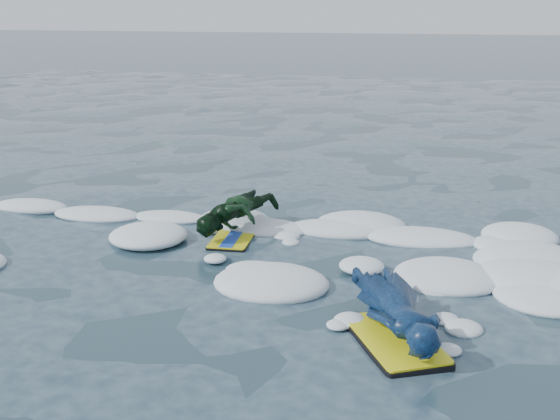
% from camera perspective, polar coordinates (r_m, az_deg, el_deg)
% --- Properties ---
extents(ground, '(120.00, 120.00, 0.00)m').
position_cam_1_polar(ground, '(7.74, -1.65, -5.28)').
color(ground, '#172A38').
rests_on(ground, ground).
extents(foam_band, '(12.00, 3.10, 0.30)m').
position_cam_1_polar(foam_band, '(8.68, -0.01, -2.80)').
color(foam_band, white).
rests_on(foam_band, ground).
extents(prone_woman_unit, '(1.16, 1.77, 0.43)m').
position_cam_1_polar(prone_woman_unit, '(6.42, 9.52, -8.18)').
color(prone_woman_unit, black).
rests_on(prone_woman_unit, ground).
extents(prone_child_unit, '(1.11, 1.48, 0.52)m').
position_cam_1_polar(prone_child_unit, '(8.88, -3.50, -0.57)').
color(prone_child_unit, black).
rests_on(prone_child_unit, ground).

